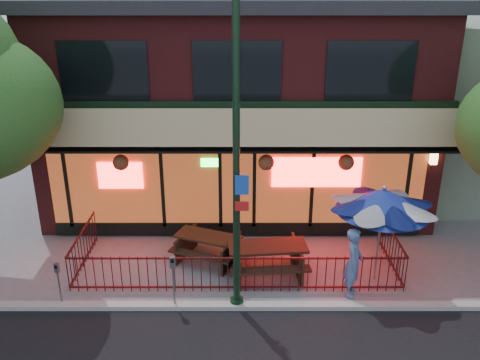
{
  "coord_description": "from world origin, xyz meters",
  "views": [
    {
      "loc": [
        0.07,
        -10.63,
        7.34
      ],
      "look_at": [
        0.08,
        2.0,
        2.3
      ],
      "focal_mm": 38.0,
      "sensor_mm": 36.0,
      "label": 1
    }
  ],
  "objects_px": {
    "picnic_table_left": "(208,244)",
    "street_light": "(237,185)",
    "pedestrian": "(353,262)",
    "parking_meter_far": "(58,277)",
    "picnic_table_right": "(267,255)",
    "patio_umbrella": "(383,200)",
    "parking_meter_near": "(173,274)"
  },
  "relations": [
    {
      "from": "street_light",
      "to": "patio_umbrella",
      "type": "bearing_deg",
      "value": 18.04
    },
    {
      "from": "parking_meter_near",
      "to": "parking_meter_far",
      "type": "bearing_deg",
      "value": 178.32
    },
    {
      "from": "pedestrian",
      "to": "parking_meter_near",
      "type": "distance_m",
      "value": 4.36
    },
    {
      "from": "picnic_table_left",
      "to": "pedestrian",
      "type": "height_order",
      "value": "pedestrian"
    },
    {
      "from": "picnic_table_right",
      "to": "parking_meter_far",
      "type": "bearing_deg",
      "value": -164.4
    },
    {
      "from": "pedestrian",
      "to": "parking_meter_far",
      "type": "relative_size",
      "value": 1.55
    },
    {
      "from": "street_light",
      "to": "picnic_table_right",
      "type": "bearing_deg",
      "value": 60.3
    },
    {
      "from": "patio_umbrella",
      "to": "street_light",
      "type": "bearing_deg",
      "value": -161.96
    },
    {
      "from": "street_light",
      "to": "parking_meter_near",
      "type": "xyz_separation_m",
      "value": [
        -1.48,
        -0.08,
        -2.21
      ]
    },
    {
      "from": "street_light",
      "to": "patio_umbrella",
      "type": "height_order",
      "value": "street_light"
    },
    {
      "from": "picnic_table_right",
      "to": "patio_umbrella",
      "type": "bearing_deg",
      "value": -4.62
    },
    {
      "from": "street_light",
      "to": "pedestrian",
      "type": "relative_size",
      "value": 3.89
    },
    {
      "from": "pedestrian",
      "to": "picnic_table_left",
      "type": "bearing_deg",
      "value": 82.56
    },
    {
      "from": "picnic_table_left",
      "to": "patio_umbrella",
      "type": "bearing_deg",
      "value": -12.28
    },
    {
      "from": "picnic_table_left",
      "to": "parking_meter_far",
      "type": "height_order",
      "value": "parking_meter_far"
    },
    {
      "from": "patio_umbrella",
      "to": "parking_meter_near",
      "type": "xyz_separation_m",
      "value": [
        -5.08,
        -1.25,
        -1.31
      ]
    },
    {
      "from": "street_light",
      "to": "pedestrian",
      "type": "bearing_deg",
      "value": 10.05
    },
    {
      "from": "picnic_table_right",
      "to": "pedestrian",
      "type": "relative_size",
      "value": 1.21
    },
    {
      "from": "patio_umbrella",
      "to": "pedestrian",
      "type": "height_order",
      "value": "patio_umbrella"
    },
    {
      "from": "street_light",
      "to": "pedestrian",
      "type": "xyz_separation_m",
      "value": [
        2.84,
        0.5,
        -2.25
      ]
    },
    {
      "from": "patio_umbrella",
      "to": "parking_meter_near",
      "type": "relative_size",
      "value": 1.9
    },
    {
      "from": "street_light",
      "to": "picnic_table_right",
      "type": "distance_m",
      "value": 3.04
    },
    {
      "from": "picnic_table_left",
      "to": "street_light",
      "type": "bearing_deg",
      "value": -69.36
    },
    {
      "from": "pedestrian",
      "to": "parking_meter_far",
      "type": "distance_m",
      "value": 7.06
    },
    {
      "from": "street_light",
      "to": "parking_meter_far",
      "type": "xyz_separation_m",
      "value": [
        -4.2,
        0.0,
        -2.36
      ]
    },
    {
      "from": "patio_umbrella",
      "to": "parking_meter_near",
      "type": "bearing_deg",
      "value": -166.17
    },
    {
      "from": "picnic_table_right",
      "to": "picnic_table_left",
      "type": "bearing_deg",
      "value": 155.43
    },
    {
      "from": "parking_meter_far",
      "to": "patio_umbrella",
      "type": "bearing_deg",
      "value": 8.53
    },
    {
      "from": "picnic_table_left",
      "to": "parking_meter_near",
      "type": "height_order",
      "value": "parking_meter_near"
    },
    {
      "from": "patio_umbrella",
      "to": "parking_meter_far",
      "type": "xyz_separation_m",
      "value": [
        -7.8,
        -1.17,
        -1.46
      ]
    },
    {
      "from": "pedestrian",
      "to": "parking_meter_far",
      "type": "xyz_separation_m",
      "value": [
        -7.04,
        -0.5,
        -0.11
      ]
    },
    {
      "from": "street_light",
      "to": "picnic_table_right",
      "type": "relative_size",
      "value": 3.22
    }
  ]
}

